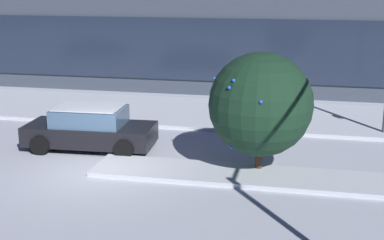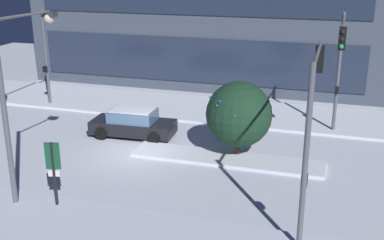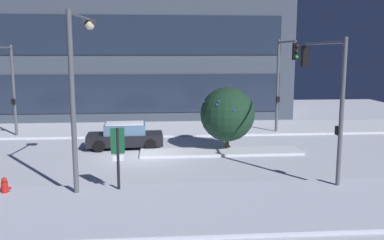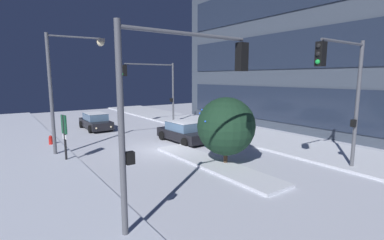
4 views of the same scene
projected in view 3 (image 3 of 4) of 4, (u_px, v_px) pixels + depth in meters
The scene contains 12 objects.
ground at pixel (144, 157), 22.81m from camera, with size 52.00×52.00×0.00m, color silver.
curb_strip_near at pixel (137, 208), 15.13m from camera, with size 52.00×5.20×0.14m, color silver.
curb_strip_far at pixel (147, 129), 30.45m from camera, with size 52.00×5.20×0.14m, color silver.
median_strip at pixel (221, 152), 23.65m from camera, with size 9.00×1.80×0.14m, color silver.
car_far at pixel (125, 136), 24.81m from camera, with size 4.53×2.17×1.49m.
traffic_light_corner_near_right at pixel (325, 82), 18.74m from camera, with size 0.32×4.96×6.19m.
traffic_light_corner_far_left at pixel (1, 75), 25.27m from camera, with size 0.32×5.43×6.06m.
traffic_light_corner_far_right at pixel (284, 71), 27.28m from camera, with size 0.32×3.98×6.42m.
street_lamp_arched at pixel (79, 74), 16.81m from camera, with size 0.69×3.24×7.15m.
fire_hydrant at pixel (5, 187), 16.56m from camera, with size 0.48×0.26×0.75m.
parking_info_sign at pixel (118, 152), 16.79m from camera, with size 0.55×0.19×2.64m.
decorated_tree_median at pixel (227, 114), 23.92m from camera, with size 3.08×3.11×3.65m.
Camera 3 is at (0.83, -22.33, 5.61)m, focal length 39.56 mm.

